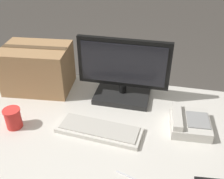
{
  "coord_description": "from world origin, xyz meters",
  "views": [
    {
      "loc": [
        0.42,
        -1.03,
        1.62
      ],
      "look_at": [
        0.17,
        0.1,
        0.87
      ],
      "focal_mm": 42.0,
      "sensor_mm": 36.0,
      "label": 1
    }
  ],
  "objects_px": {
    "keyboard": "(99,129)",
    "paper_cup_right": "(13,118)",
    "desk_phone": "(189,123)",
    "cardboard_box": "(38,68)",
    "monitor": "(123,74)"
  },
  "relations": [
    {
      "from": "keyboard",
      "to": "paper_cup_right",
      "type": "height_order",
      "value": "paper_cup_right"
    },
    {
      "from": "desk_phone",
      "to": "cardboard_box",
      "type": "xyz_separation_m",
      "value": [
        -0.91,
        0.2,
        0.11
      ]
    },
    {
      "from": "cardboard_box",
      "to": "keyboard",
      "type": "bearing_deg",
      "value": -34.61
    },
    {
      "from": "monitor",
      "to": "desk_phone",
      "type": "height_order",
      "value": "monitor"
    },
    {
      "from": "desk_phone",
      "to": "paper_cup_right",
      "type": "height_order",
      "value": "paper_cup_right"
    },
    {
      "from": "keyboard",
      "to": "paper_cup_right",
      "type": "distance_m",
      "value": 0.44
    },
    {
      "from": "monitor",
      "to": "desk_phone",
      "type": "relative_size",
      "value": 2.3
    },
    {
      "from": "keyboard",
      "to": "desk_phone",
      "type": "relative_size",
      "value": 1.93
    },
    {
      "from": "paper_cup_right",
      "to": "cardboard_box",
      "type": "relative_size",
      "value": 0.26
    },
    {
      "from": "monitor",
      "to": "keyboard",
      "type": "relative_size",
      "value": 1.2
    },
    {
      "from": "keyboard",
      "to": "cardboard_box",
      "type": "relative_size",
      "value": 1.05
    },
    {
      "from": "monitor",
      "to": "cardboard_box",
      "type": "height_order",
      "value": "monitor"
    },
    {
      "from": "desk_phone",
      "to": "keyboard",
      "type": "bearing_deg",
      "value": -167.18
    },
    {
      "from": "paper_cup_right",
      "to": "cardboard_box",
      "type": "bearing_deg",
      "value": 95.68
    },
    {
      "from": "paper_cup_right",
      "to": "monitor",
      "type": "bearing_deg",
      "value": 38.75
    }
  ]
}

